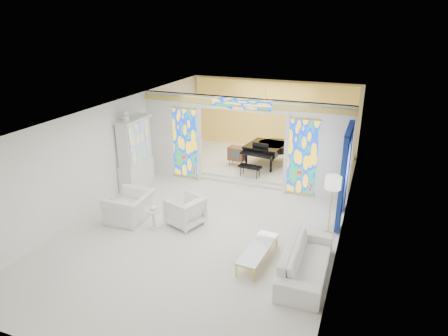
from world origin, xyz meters
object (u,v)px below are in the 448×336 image
at_px(sofa, 306,261).
at_px(armchair_right, 185,211).
at_px(coffee_table, 258,249).
at_px(tv_console, 237,153).
at_px(grand_piano, 269,148).
at_px(armchair_left, 130,207).
at_px(china_cabinet, 135,154).

bearing_deg(sofa, armchair_right, 71.33).
distance_m(coffee_table, tv_console, 5.98).
bearing_deg(coffee_table, grand_piano, 102.70).
bearing_deg(armchair_left, tv_console, 159.16).
relative_size(china_cabinet, sofa, 1.13).
height_order(armchair_right, grand_piano, grand_piano).
distance_m(china_cabinet, armchair_right, 3.26).
bearing_deg(armchair_left, sofa, 77.69).
height_order(china_cabinet, armchair_left, china_cabinet).
xyz_separation_m(armchair_left, armchair_right, (1.56, 0.33, 0.01)).
bearing_deg(grand_piano, armchair_right, -94.11).
bearing_deg(china_cabinet, grand_piano, 41.11).
relative_size(china_cabinet, tv_console, 3.84).
height_order(armchair_left, armchair_right, armchair_right).
distance_m(china_cabinet, sofa, 6.85).
bearing_deg(china_cabinet, coffee_table, -28.58).
xyz_separation_m(coffee_table, grand_piano, (-1.34, 5.96, 0.50)).
bearing_deg(china_cabinet, armchair_left, -62.27).
bearing_deg(armchair_left, grand_piano, 150.41).
bearing_deg(tv_console, china_cabinet, -128.88).
bearing_deg(grand_piano, tv_console, -147.67).
relative_size(armchair_left, coffee_table, 0.73).
bearing_deg(coffee_table, armchair_left, 170.31).
xyz_separation_m(china_cabinet, coffee_table, (5.03, -2.74, -0.83)).
bearing_deg(coffee_table, armchair_right, 157.21).
xyz_separation_m(armchair_left, grand_piano, (2.60, 5.28, 0.44)).
height_order(coffee_table, tv_console, tv_console).
bearing_deg(china_cabinet, armchair_right, -33.29).
bearing_deg(sofa, tv_console, 31.72).
height_order(coffee_table, grand_piano, grand_piano).
height_order(armchair_left, grand_piano, grand_piano).
distance_m(coffee_table, grand_piano, 6.13).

